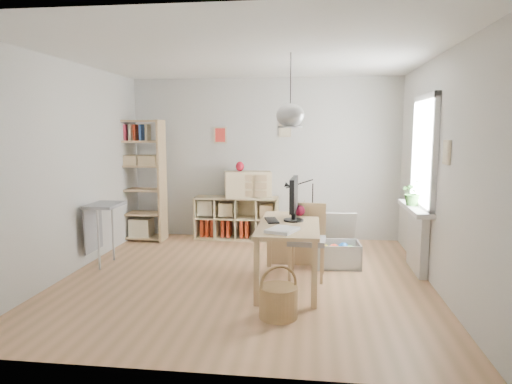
# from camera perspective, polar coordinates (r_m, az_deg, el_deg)

# --- Properties ---
(ground) EXTENTS (4.50, 4.50, 0.00)m
(ground) POSITION_cam_1_polar(r_m,az_deg,el_deg) (5.79, -1.37, -10.75)
(ground) COLOR tan
(ground) RESTS_ON ground
(room_shell) EXTENTS (4.50, 4.50, 4.50)m
(room_shell) POSITION_cam_1_polar(r_m,az_deg,el_deg) (5.29, 4.30, 9.52)
(room_shell) COLOR silver
(room_shell) RESTS_ON ground
(window_unit) EXTENTS (0.07, 1.16, 1.46)m
(window_unit) POSITION_cam_1_polar(r_m,az_deg,el_deg) (6.20, 20.33, 4.63)
(window_unit) COLOR white
(window_unit) RESTS_ON ground
(radiator) EXTENTS (0.10, 0.80, 0.80)m
(radiator) POSITION_cam_1_polar(r_m,az_deg,el_deg) (6.35, 19.53, -5.78)
(radiator) COLOR silver
(radiator) RESTS_ON ground
(windowsill) EXTENTS (0.22, 1.20, 0.06)m
(windowsill) POSITION_cam_1_polar(r_m,az_deg,el_deg) (6.25, 19.26, -1.94)
(windowsill) COLOR white
(windowsill) RESTS_ON radiator
(desk) EXTENTS (0.70, 1.50, 0.75)m
(desk) POSITION_cam_1_polar(r_m,az_deg,el_deg) (5.41, 4.16, -4.85)
(desk) COLOR tan
(desk) RESTS_ON ground
(cube_shelf) EXTENTS (1.40, 0.38, 0.72)m
(cube_shelf) POSITION_cam_1_polar(r_m,az_deg,el_deg) (7.77, -2.57, -3.66)
(cube_shelf) COLOR beige
(cube_shelf) RESTS_ON ground
(tall_bookshelf) EXTENTS (0.80, 0.38, 2.00)m
(tall_bookshelf) POSITION_cam_1_polar(r_m,az_deg,el_deg) (7.80, -14.36, 2.01)
(tall_bookshelf) COLOR tan
(tall_bookshelf) RESTS_ON ground
(side_table) EXTENTS (0.40, 0.55, 0.85)m
(side_table) POSITION_cam_1_polar(r_m,az_deg,el_deg) (6.55, -18.88, -2.94)
(side_table) COLOR gray
(side_table) RESTS_ON ground
(chair) EXTENTS (0.47, 0.47, 0.92)m
(chair) POSITION_cam_1_polar(r_m,az_deg,el_deg) (5.75, 6.42, -5.48)
(chair) COLOR gray
(chair) RESTS_ON ground
(wicker_basket) EXTENTS (0.38, 0.38, 0.53)m
(wicker_basket) POSITION_cam_1_polar(r_m,az_deg,el_deg) (4.62, 2.82, -13.39)
(wicker_basket) COLOR #9A6E45
(wicker_basket) RESTS_ON ground
(storage_chest) EXTENTS (0.69, 0.77, 0.68)m
(storage_chest) POSITION_cam_1_polar(r_m,az_deg,el_deg) (6.37, 9.92, -7.03)
(storage_chest) COLOR beige
(storage_chest) RESTS_ON ground
(monitor) EXTENTS (0.24, 0.60, 0.53)m
(monitor) POSITION_cam_1_polar(r_m,az_deg,el_deg) (5.46, 4.75, -0.60)
(monitor) COLOR black
(monitor) RESTS_ON desk
(keyboard) EXTENTS (0.21, 0.37, 0.02)m
(keyboard) POSITION_cam_1_polar(r_m,az_deg,el_deg) (5.49, 1.99, -3.55)
(keyboard) COLOR black
(keyboard) RESTS_ON desk
(task_lamp) EXTENTS (0.40, 0.15, 0.42)m
(task_lamp) POSITION_cam_1_polar(r_m,az_deg,el_deg) (5.93, 5.23, -0.02)
(task_lamp) COLOR black
(task_lamp) RESTS_ON desk
(yarn_ball) EXTENTS (0.14, 0.14, 0.14)m
(yarn_ball) POSITION_cam_1_polar(r_m,az_deg,el_deg) (5.83, 5.47, -2.31)
(yarn_ball) COLOR #470917
(yarn_ball) RESTS_ON desk
(paper_tray) EXTENTS (0.38, 0.42, 0.03)m
(paper_tray) POSITION_cam_1_polar(r_m,az_deg,el_deg) (4.94, 3.32, -4.76)
(paper_tray) COLOR white
(paper_tray) RESTS_ON desk
(drawer_chest) EXTENTS (0.82, 0.52, 0.43)m
(drawer_chest) POSITION_cam_1_polar(r_m,az_deg,el_deg) (7.60, -1.03, 0.96)
(drawer_chest) COLOR beige
(drawer_chest) RESTS_ON cube_shelf
(red_vase) EXTENTS (0.14, 0.14, 0.16)m
(red_vase) POSITION_cam_1_polar(r_m,az_deg,el_deg) (7.59, -2.03, 3.21)
(red_vase) COLOR maroon
(red_vase) RESTS_ON drawer_chest
(potted_plant) EXTENTS (0.34, 0.30, 0.34)m
(potted_plant) POSITION_cam_1_polar(r_m,az_deg,el_deg) (6.27, 19.07, -0.05)
(potted_plant) COLOR #346D28
(potted_plant) RESTS_ON windowsill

